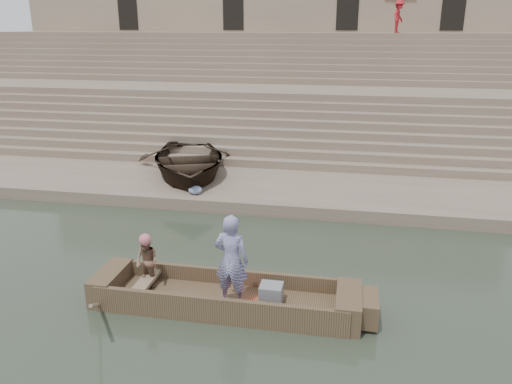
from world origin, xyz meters
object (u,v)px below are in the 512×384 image
(main_rowboat, at_px, (225,302))
(rowing_man, at_px, (147,262))
(standing_man, at_px, (231,260))
(pedestrian, at_px, (399,16))
(television, at_px, (271,294))
(beached_rowboat, at_px, (188,160))

(main_rowboat, relative_size, rowing_man, 4.30)
(main_rowboat, relative_size, standing_man, 2.59)
(main_rowboat, distance_m, pedestrian, 22.18)
(pedestrian, bearing_deg, rowing_man, -176.46)
(television, height_order, beached_rowboat, beached_rowboat)
(standing_man, distance_m, pedestrian, 22.03)
(beached_rowboat, bearing_deg, television, -80.47)
(main_rowboat, xyz_separation_m, beached_rowboat, (-3.38, 7.91, 0.84))
(main_rowboat, height_order, beached_rowboat, beached_rowboat)
(standing_man, height_order, beached_rowboat, standing_man)
(rowing_man, distance_m, beached_rowboat, 7.92)
(rowing_man, height_order, television, rowing_man)
(standing_man, xyz_separation_m, beached_rowboat, (-3.58, 8.08, -0.24))
(main_rowboat, relative_size, pedestrian, 2.92)
(pedestrian, bearing_deg, standing_man, -171.20)
(standing_man, xyz_separation_m, pedestrian, (4.36, 21.04, 4.87))
(rowing_man, bearing_deg, television, 20.06)
(standing_man, height_order, television, standing_man)
(rowing_man, distance_m, television, 2.76)
(beached_rowboat, bearing_deg, rowing_man, -97.45)
(rowing_man, relative_size, television, 2.53)
(main_rowboat, xyz_separation_m, television, (0.98, 0.00, 0.31))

